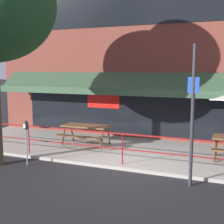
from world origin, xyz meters
TOP-DOWN VIEW (x-y plane):
  - ground_plane at (0.00, 0.00)m, footprint 120.00×120.00m
  - patio_deck at (0.00, 2.00)m, footprint 15.00×4.00m
  - restaurant_building at (0.00, 4.23)m, footprint 15.00×1.60m
  - patio_railing at (0.00, 0.30)m, footprint 13.84×0.04m
  - picnic_table_left at (-2.13, 2.06)m, footprint 1.80×1.42m
  - parking_meter_near at (-2.83, -0.63)m, footprint 0.15×0.16m
  - street_sign_pole at (2.14, -0.45)m, footprint 0.28×0.09m

SIDE VIEW (x-z plane):
  - ground_plane at x=0.00m, z-range 0.00..0.00m
  - patio_deck at x=0.00m, z-range 0.00..0.10m
  - picnic_table_left at x=-2.13m, z-range 0.33..1.08m
  - patio_railing at x=0.00m, z-range 0.32..1.28m
  - parking_meter_near at x=-2.83m, z-range 0.44..1.86m
  - street_sign_pole at x=2.14m, z-range 0.06..3.66m
  - restaurant_building at x=0.00m, z-range -0.03..7.72m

